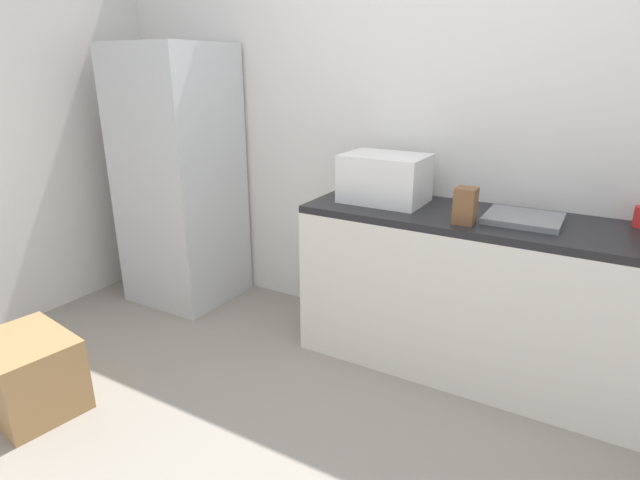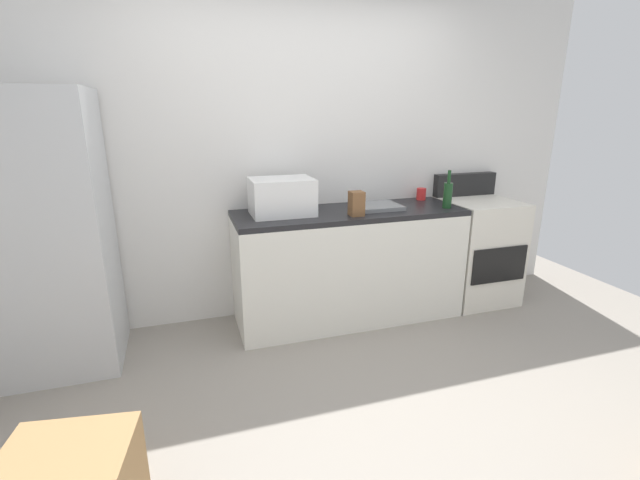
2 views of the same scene
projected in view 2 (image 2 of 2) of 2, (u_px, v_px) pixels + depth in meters
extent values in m
plane|color=gray|center=(375.00, 413.00, 2.50)|extent=(6.00, 6.00, 0.00)
cube|color=silver|center=(300.00, 155.00, 3.54)|extent=(5.00, 0.10, 2.60)
cube|color=silver|center=(348.00, 267.00, 3.56)|extent=(1.80, 0.60, 0.86)
cube|color=black|center=(349.00, 213.00, 3.43)|extent=(1.80, 0.60, 0.04)
cube|color=silver|center=(50.00, 235.00, 2.78)|extent=(0.68, 0.66, 1.78)
cube|color=silver|center=(477.00, 251.00, 3.91)|extent=(0.60, 0.60, 0.90)
cube|color=black|center=(499.00, 265.00, 3.64)|extent=(0.52, 0.02, 0.30)
cube|color=black|center=(465.00, 184.00, 3.99)|extent=(0.60, 0.08, 0.20)
cube|color=white|center=(282.00, 197.00, 3.26)|extent=(0.46, 0.34, 0.27)
cube|color=slate|center=(377.00, 206.00, 3.50)|extent=(0.36, 0.32, 0.03)
cylinder|color=#193F1E|center=(448.00, 195.00, 3.49)|extent=(0.07, 0.07, 0.20)
cylinder|color=#193F1E|center=(449.00, 176.00, 3.45)|extent=(0.03, 0.03, 0.10)
cylinder|color=red|center=(421.00, 194.00, 3.82)|extent=(0.08, 0.08, 0.10)
cube|color=brown|center=(356.00, 204.00, 3.24)|extent=(0.10, 0.10, 0.18)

